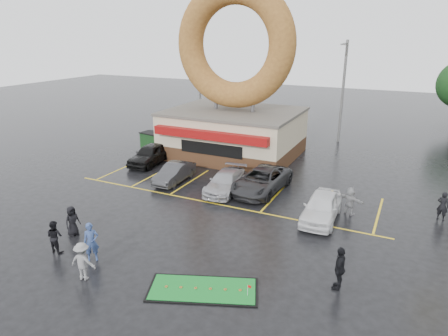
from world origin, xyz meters
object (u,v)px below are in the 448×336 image
at_px(car_white, 321,207).
at_px(dumpster, 152,141).
at_px(streetlight_mid, 343,89).
at_px(putting_green, 203,289).
at_px(car_dgrey, 174,173).
at_px(car_grey, 262,180).
at_px(donut_shop, 234,101).
at_px(person_blue, 91,242).
at_px(car_silver, 225,182).
at_px(streetlight_left, 199,83).
at_px(person_cameraman, 340,268).
at_px(car_black, 150,154).

distance_m(car_white, dumpster, 18.17).
xyz_separation_m(streetlight_mid, putting_green, (-0.47, -25.14, -4.75)).
height_order(car_dgrey, car_grey, car_grey).
bearing_deg(putting_green, donut_shop, 110.78).
distance_m(car_dgrey, person_blue, 10.13).
bearing_deg(car_white, putting_green, -109.75).
xyz_separation_m(car_white, dumpster, (-16.44, 7.72, -0.08)).
bearing_deg(donut_shop, car_silver, -69.16).
xyz_separation_m(car_grey, dumpster, (-12.14, 5.29, -0.08)).
relative_size(streetlight_left, dumpster, 5.00).
bearing_deg(car_white, person_cameraman, -72.51).
relative_size(car_dgrey, dumpster, 2.11).
height_order(streetlight_mid, car_grey, streetlight_mid).
height_order(car_grey, person_blue, person_blue).
height_order(streetlight_mid, person_cameraman, streetlight_mid).
bearing_deg(streetlight_mid, donut_shop, -131.38).
height_order(car_dgrey, car_silver, car_silver).
relative_size(donut_shop, person_blue, 7.55).
xyz_separation_m(car_black, person_cameraman, (15.96, -9.79, 0.14)).
relative_size(streetlight_mid, putting_green, 1.94).
height_order(person_blue, putting_green, person_blue).
height_order(car_grey, person_cameraman, person_cameraman).
bearing_deg(streetlight_mid, car_dgrey, -117.29).
relative_size(streetlight_mid, car_dgrey, 2.37).
bearing_deg(car_dgrey, person_cameraman, -31.80).
xyz_separation_m(streetlight_mid, car_black, (-11.72, -12.92, -4.02)).
bearing_deg(person_cameraman, car_dgrey, -119.19).
bearing_deg(person_blue, car_silver, 36.75).
height_order(person_blue, person_cameraman, person_cameraman).
bearing_deg(car_dgrey, dumpster, 134.02).
height_order(donut_shop, putting_green, donut_shop).
height_order(person_cameraman, putting_green, person_cameraman).
distance_m(donut_shop, car_white, 13.39).
bearing_deg(streetlight_left, putting_green, -60.74).
distance_m(car_silver, car_white, 6.55).
relative_size(person_cameraman, putting_green, 0.39).
bearing_deg(car_silver, putting_green, -73.92).
relative_size(car_grey, putting_green, 1.13).
distance_m(streetlight_mid, dumpster, 17.40).
bearing_deg(car_grey, streetlight_mid, 86.29).
bearing_deg(person_blue, car_black, 71.92).
bearing_deg(putting_green, car_grey, 98.45).
distance_m(donut_shop, person_cameraman, 18.90).
xyz_separation_m(donut_shop, car_dgrey, (-0.96, -7.47, -3.84)).
relative_size(car_dgrey, car_grey, 0.72).
xyz_separation_m(car_black, car_dgrey, (3.76, -2.50, -0.14)).
relative_size(person_cameraman, dumpster, 1.00).
bearing_deg(dumpster, car_grey, -14.42).
distance_m(streetlight_left, streetlight_mid, 14.04).
bearing_deg(putting_green, dumpster, 130.68).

